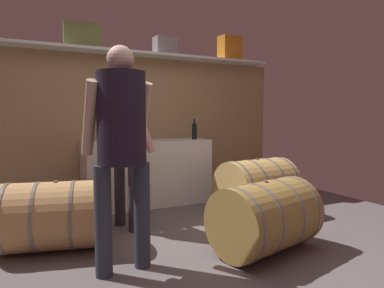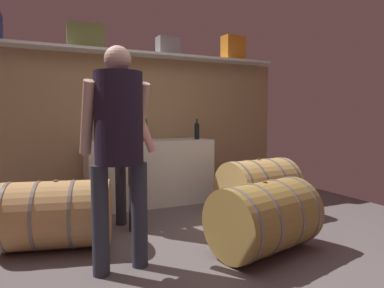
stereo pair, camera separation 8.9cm
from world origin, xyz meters
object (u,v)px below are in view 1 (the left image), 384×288
toolcase_grey (165,46)px  wine_glass (141,133)px  work_cabinet (148,172)px  visitor_tasting (126,139)px  toolcase_olive (83,36)px  wine_barrel_far (265,217)px  toolcase_orange (230,49)px  red_funnel (145,137)px  wine_bottle_green (142,129)px  wine_bottle_dark (194,130)px  wine_barrel_flank (257,188)px  winemaker_pouring (121,135)px  wine_barrel_near (57,215)px

toolcase_grey → wine_glass: toolcase_grey is taller
work_cabinet → visitor_tasting: size_ratio=1.07×
work_cabinet → wine_glass: 0.53m
toolcase_olive → toolcase_grey: size_ratio=1.49×
toolcase_olive → wine_barrel_far: 3.02m
toolcase_orange → work_cabinet: toolcase_orange is taller
red_funnel → visitor_tasting: visitor_tasting is taller
toolcase_olive → wine_bottle_green: 1.34m
wine_bottle_dark → visitor_tasting: size_ratio=0.18×
red_funnel → visitor_tasting: bearing=-123.0°
toolcase_grey → visitor_tasting: toolcase_grey is taller
toolcase_olive → toolcase_grey: (1.08, 0.00, -0.03)m
wine_barrel_flank → wine_barrel_far: bearing=-129.5°
winemaker_pouring → visitor_tasting: (0.29, 0.94, -0.09)m
wine_bottle_green → wine_bottle_dark: (0.71, -0.08, -0.03)m
wine_barrel_near → wine_barrel_flank: (2.15, 0.03, 0.03)m
toolcase_grey → wine_barrel_far: 2.78m
wine_bottle_green → work_cabinet: bearing=6.9°
wine_bottle_green → red_funnel: size_ratio=3.10×
wine_barrel_near → wine_barrel_flank: bearing=15.0°
toolcase_grey → wine_glass: size_ratio=2.15×
toolcase_olive → winemaker_pouring: toolcase_olive is taller
toolcase_orange → red_funnel: size_ratio=3.24×
wine_bottle_green → wine_barrel_far: wine_bottle_green is taller
wine_glass → toolcase_grey: bearing=11.1°
wine_bottle_green → wine_barrel_near: 1.71m
toolcase_orange → wine_glass: bearing=178.9°
toolcase_orange → wine_barrel_near: bearing=-157.6°
wine_bottle_dark → toolcase_olive: bearing=168.4°
toolcase_orange → wine_barrel_far: size_ratio=0.36×
wine_glass → wine_barrel_flank: (1.00, -1.18, -0.60)m
work_cabinet → wine_bottle_dark: size_ratio=5.83×
work_cabinet → winemaker_pouring: bearing=-114.3°
toolcase_orange → toolcase_olive: bearing=175.8°
wine_barrel_flank → wine_bottle_dark: bearing=101.9°
work_cabinet → wine_barrel_near: bearing=-137.7°
wine_barrel_far → wine_barrel_flank: wine_barrel_flank is taller
toolcase_olive → work_cabinet: 1.87m
red_funnel → wine_barrel_flank: (1.05, -0.87, -0.56)m
toolcase_olive → red_funnel: (0.65, -0.38, -1.24)m
wine_barrel_far → wine_barrel_near: bearing=139.2°
toolcase_grey → wine_barrel_far: (0.05, -2.12, -1.80)m
wine_barrel_near → winemaker_pouring: size_ratio=0.62×
wine_glass → wine_barrel_near: bearing=-133.6°
winemaker_pouring → visitor_tasting: bearing=68.3°
red_funnel → wine_barrel_near: 1.54m
work_cabinet → wine_bottle_dark: (0.64, -0.09, 0.54)m
toolcase_olive → wine_barrel_near: toolcase_olive is taller
wine_bottle_dark → wine_glass: size_ratio=2.01×
toolcase_olive → winemaker_pouring: 2.24m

